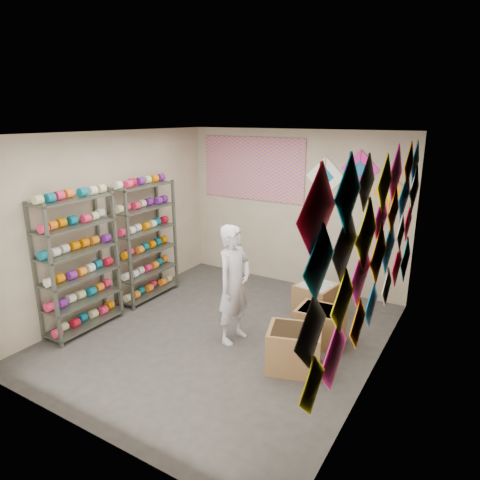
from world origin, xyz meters
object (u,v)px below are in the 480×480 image
Objects in this scene: shopkeeper at (234,284)px; carton_a at (294,349)px; carton_b at (320,326)px; carton_c at (316,300)px; shelf_rack_back at (145,242)px; shelf_rack_front at (79,265)px.

shopkeeper is 2.58× the size of carton_a.
carton_a is 1.05× the size of carton_b.
carton_c reaches higher than carton_b.
shopkeeper is 2.71× the size of carton_b.
carton_b is 0.81m from carton_c.
shelf_rack_back is at bearing 82.67° from shopkeeper.
shelf_rack_back is at bearing 148.58° from carton_a.
carton_b is at bearing -56.94° from shopkeeper.
shelf_rack_front is 3.33× the size of carton_c.
shelf_rack_back is 1.19× the size of shopkeeper.
shelf_rack_front is at bearing 118.68° from shopkeeper.
shelf_rack_back is 3.08m from carton_b.
shelf_rack_back reaches higher than shopkeeper.
shelf_rack_front is at bearing -90.00° from shelf_rack_back.
shelf_rack_back is at bearing 178.72° from carton_b.
shelf_rack_front is 1.19× the size of shopkeeper.
shelf_rack_back is (0.00, 1.30, 0.00)m from shelf_rack_front.
shopkeeper reaches higher than carton_b.
carton_a is at bearing -70.02° from carton_c.
carton_c is at bearing 38.04° from shelf_rack_front.
shelf_rack_front is at bearing -157.96° from carton_b.
shopkeeper is (1.99, -0.47, -0.15)m from shelf_rack_back.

